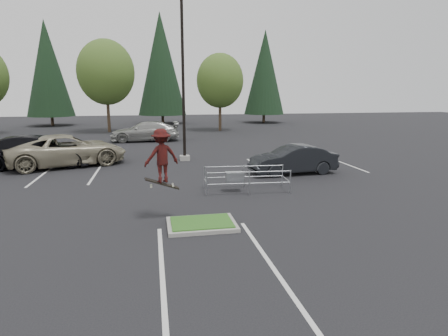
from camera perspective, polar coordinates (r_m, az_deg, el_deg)
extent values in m
plane|color=black|center=(12.25, -3.41, -8.84)|extent=(120.00, 120.00, 0.00)
cube|color=gray|center=(12.23, -3.42, -8.58)|extent=(2.20, 1.60, 0.12)
cube|color=#295E1D|center=(12.20, -3.42, -8.25)|extent=(1.95, 1.35, 0.05)
cube|color=silver|center=(21.05, -18.95, -0.76)|extent=(0.12, 5.20, 0.01)
cube|color=silver|center=(21.61, -26.05, -1.01)|extent=(0.12, 5.20, 0.01)
cube|color=silver|center=(21.66, 5.31, 0.16)|extent=(0.12, 5.20, 0.01)
cube|color=silver|center=(22.55, 11.91, 0.41)|extent=(0.12, 5.20, 0.01)
cube|color=silver|center=(23.72, 17.94, 0.64)|extent=(0.12, 5.20, 0.01)
cube|color=silver|center=(9.41, -9.41, -15.54)|extent=(0.12, 6.00, 0.01)
cube|color=silver|center=(9.82, 7.07, -14.27)|extent=(0.12, 6.00, 0.01)
cube|color=gray|center=(23.83, -6.00, 1.55)|extent=(0.60, 0.60, 0.30)
cylinder|color=black|center=(23.48, -6.25, 13.28)|extent=(0.18, 0.18, 10.00)
cylinder|color=#38281C|center=(42.21, -17.18, 7.63)|extent=(0.32, 0.32, 3.50)
ellipsoid|color=#3C6224|center=(42.18, -17.55, 13.74)|extent=(5.89, 5.89, 6.77)
sphere|color=#3C6224|center=(41.79, -16.70, 12.80)|extent=(3.68, 3.68, 3.68)
sphere|color=#3C6224|center=(42.61, -18.13, 12.93)|extent=(4.05, 4.05, 4.05)
cylinder|color=#38281C|center=(41.95, -0.61, 7.80)|extent=(0.32, 0.32, 3.04)
ellipsoid|color=#3C6224|center=(41.87, -0.62, 13.16)|extent=(5.12, 5.12, 5.89)
sphere|color=#3C6224|center=(41.68, 0.29, 12.29)|extent=(3.20, 3.20, 3.20)
sphere|color=#3C6224|center=(42.17, -1.40, 12.50)|extent=(3.52, 3.52, 3.52)
cylinder|color=#38281C|center=(53.03, -24.69, 6.55)|extent=(0.36, 0.36, 1.20)
cone|color=black|center=(52.97, -25.29, 13.55)|extent=(5.72, 5.72, 11.80)
cylinder|color=#38281C|center=(52.04, -9.31, 7.36)|extent=(0.36, 0.36, 1.20)
cone|color=black|center=(52.03, -9.58, 15.35)|extent=(6.38, 6.38, 13.30)
cylinder|color=#38281C|center=(53.31, 6.07, 7.55)|extent=(0.36, 0.36, 1.20)
cone|color=black|center=(53.24, 6.22, 14.27)|extent=(5.50, 5.50, 11.30)
cylinder|color=#95999E|center=(15.50, -2.62, -2.47)|extent=(0.05, 0.05, 1.02)
cylinder|color=#95999E|center=(16.71, -2.95, -1.44)|extent=(0.05, 0.05, 1.02)
cylinder|color=#95999E|center=(15.73, 3.85, -2.28)|extent=(0.05, 0.05, 1.02)
cylinder|color=#95999E|center=(16.92, 3.07, -1.28)|extent=(0.05, 0.05, 1.02)
cylinder|color=#95999E|center=(16.15, 10.07, -2.06)|extent=(0.05, 0.05, 1.02)
cylinder|color=#95999E|center=(17.31, 8.88, -1.11)|extent=(0.05, 0.05, 1.02)
cylinder|color=#95999E|center=(15.74, 3.85, -2.35)|extent=(3.55, 0.29, 0.04)
cylinder|color=#95999E|center=(15.62, 3.88, -0.61)|extent=(3.55, 0.29, 0.04)
cylinder|color=#95999E|center=(16.93, 3.07, -1.35)|extent=(3.55, 0.29, 0.04)
cylinder|color=#95999E|center=(16.82, 3.09, 0.27)|extent=(3.55, 0.29, 0.04)
cube|color=#95999E|center=(16.21, 1.60, -1.37)|extent=(0.79, 0.51, 0.43)
cube|color=black|center=(12.76, -9.43, -2.36)|extent=(1.15, 0.43, 0.44)
cylinder|color=beige|center=(12.65, -11.03, -2.84)|extent=(0.07, 0.04, 0.07)
cylinder|color=beige|center=(12.89, -11.03, -2.58)|extent=(0.07, 0.04, 0.07)
cylinder|color=beige|center=(12.67, -7.77, -2.71)|extent=(0.07, 0.04, 0.07)
cylinder|color=beige|center=(12.90, -7.83, -2.45)|extent=(0.07, 0.04, 0.07)
imported|color=maroon|center=(12.56, -9.57, 1.84)|extent=(1.32, 1.01, 1.80)
imported|color=gray|center=(23.66, -22.94, 2.50)|extent=(7.22, 5.07, 1.83)
imported|color=black|center=(24.04, -26.57, 2.32)|extent=(6.36, 2.72, 1.83)
imported|color=black|center=(20.07, 10.49, 1.28)|extent=(4.66, 1.92, 1.50)
imported|color=#A0A19C|center=(33.57, -11.96, 5.48)|extent=(5.90, 2.41, 1.71)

